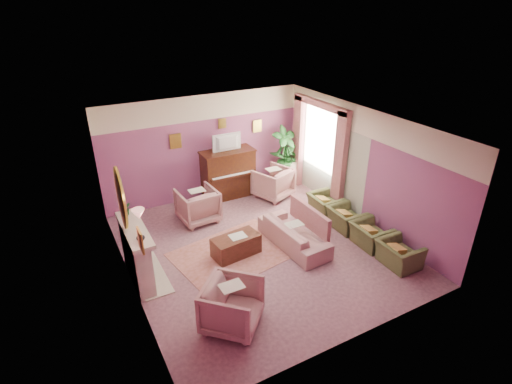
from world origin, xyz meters
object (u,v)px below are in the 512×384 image
olive_chair_b (371,232)px  floral_armchair_left (198,204)px  coffee_table (236,246)px  sofa (294,230)px  floral_armchair_front (232,304)px  television (228,141)px  side_table (288,172)px  olive_chair_c (347,216)px  floral_armchair_right (273,181)px  olive_chair_d (325,202)px  olive_chair_a (399,251)px  piano (228,174)px

olive_chair_b → floral_armchair_left: bearing=135.9°
coffee_table → olive_chair_b: size_ratio=1.23×
floral_armchair_left → sofa: bearing=-54.2°
floral_armchair_left → floral_armchair_front: size_ratio=1.00×
television → side_table: television is taller
sofa → olive_chair_c: bearing=-0.3°
sofa → floral_armchair_right: size_ratio=2.02×
coffee_table → floral_armchair_left: 1.80m
sofa → olive_chair_d: sofa is taller
olive_chair_c → olive_chair_d: size_ratio=1.00×
television → olive_chair_a: 5.00m
piano → coffee_table: bearing=-111.8°
piano → olive_chair_c: piano is taller
piano → olive_chair_b: piano is taller
sofa → side_table: 3.30m
floral_armchair_front → sofa: bearing=34.8°
coffee_table → olive_chair_b: olive_chair_b is taller
piano → olive_chair_b: bearing=-65.5°
floral_armchair_front → floral_armchair_right: bearing=51.5°
coffee_table → olive_chair_d: olive_chair_d is taller
sofa → olive_chair_b: 1.70m
sofa → olive_chair_b: size_ratio=2.31×
olive_chair_b → floral_armchair_front: bearing=-169.0°
floral_armchair_right → olive_chair_b: 3.20m
floral_armchair_front → olive_chair_d: (3.72, 2.37, -0.11)m
floral_armchair_front → olive_chair_c: size_ratio=1.14×
coffee_table → sofa: (1.29, -0.27, 0.15)m
sofa → olive_chair_a: size_ratio=2.31×
floral_armchair_right → floral_armchair_left: bearing=-173.5°
sofa → coffee_table: bearing=168.4°
piano → olive_chair_a: size_ratio=1.72×
olive_chair_a → sofa: bearing=132.1°
piano → floral_armchair_right: size_ratio=1.51×
piano → olive_chair_b: size_ratio=1.72×
floral_armchair_right → olive_chair_c: size_ratio=1.14×
floral_armchair_left → floral_armchair_right: same height
floral_armchair_left → olive_chair_c: (2.95, -2.04, -0.11)m
coffee_table → floral_armchair_right: 2.94m
floral_armchair_left → olive_chair_b: 4.12m
coffee_table → floral_armchair_right: size_ratio=1.08×
sofa → olive_chair_b: sofa is taller
olive_chair_c → piano: bearing=120.2°
olive_chair_d → floral_armchair_right: bearing=114.0°
olive_chair_b → olive_chair_c: (0.00, 0.82, 0.00)m
coffee_table → floral_armchair_right: bearing=43.8°
piano → floral_armchair_left: piano is taller
olive_chair_d → piano: bearing=128.9°
piano → floral_armchair_right: 1.24m
olive_chair_d → side_table: olive_chair_d is taller
olive_chair_d → side_table: (0.18, 2.03, -0.00)m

